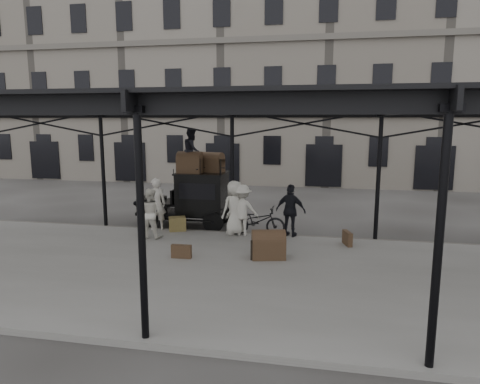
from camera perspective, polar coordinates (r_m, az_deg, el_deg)
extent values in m
plane|color=#383533|center=(13.81, -2.77, -8.02)|extent=(120.00, 120.00, 0.00)
cube|color=slate|center=(11.96, -5.10, -10.50)|extent=(28.00, 8.00, 0.15)
cylinder|color=black|center=(15.25, -1.04, 1.96)|extent=(0.14, 0.14, 4.30)
cylinder|color=black|center=(7.93, -12.98, -5.45)|extent=(0.14, 0.14, 4.30)
cube|color=black|center=(15.12, -1.07, 10.74)|extent=(22.00, 0.10, 0.45)
cube|color=black|center=(7.67, -13.65, 11.61)|extent=(22.00, 0.10, 0.45)
cube|color=black|center=(11.53, -5.02, 11.92)|extent=(22.50, 9.00, 0.08)
cube|color=silver|center=(11.54, -5.02, 12.26)|extent=(18.00, 7.00, 0.04)
cube|color=slate|center=(31.07, 5.33, 14.76)|extent=(64.00, 8.00, 14.00)
cylinder|color=black|center=(16.87, -12.22, -3.56)|extent=(0.80, 0.10, 0.80)
cylinder|color=black|center=(18.17, -10.44, -2.57)|extent=(0.80, 0.10, 0.80)
cylinder|color=black|center=(16.04, -3.63, -4.05)|extent=(0.80, 0.10, 0.80)
cylinder|color=black|center=(17.40, -2.43, -2.95)|extent=(0.80, 0.10, 0.80)
cube|color=black|center=(17.05, -7.42, -2.77)|extent=(3.60, 1.25, 0.12)
cube|color=black|center=(17.46, -11.65, -1.59)|extent=(0.90, 1.00, 0.55)
cube|color=black|center=(17.65, -13.06, -1.52)|extent=(0.06, 0.70, 0.55)
cube|color=black|center=(17.15, -9.19, -1.37)|extent=(0.70, 1.30, 0.10)
cube|color=black|center=(16.68, -5.03, -0.20)|extent=(1.80, 1.45, 1.55)
cube|color=black|center=(15.96, -5.77, 0.07)|extent=(1.40, 0.02, 0.60)
cube|color=black|center=(16.56, -5.08, 2.53)|extent=(1.90, 1.55, 0.06)
imported|color=beige|center=(16.06, -11.12, -1.57)|extent=(0.83, 0.71, 1.93)
imported|color=silver|center=(15.02, -11.88, -2.79)|extent=(0.90, 0.73, 1.72)
imported|color=beige|center=(15.10, -0.71, -2.11)|extent=(1.10, 1.10, 1.93)
imported|color=black|center=(14.94, 6.78, -2.48)|extent=(1.16, 0.73, 1.84)
imported|color=beige|center=(15.05, 0.33, -2.40)|extent=(1.19, 0.73, 1.79)
imported|color=black|center=(15.10, 2.32, -3.83)|extent=(2.02, 0.79, 1.04)
imported|color=black|center=(16.49, -6.39, 5.55)|extent=(0.78, 0.93, 1.70)
cube|color=olive|center=(15.93, -8.35, -4.22)|extent=(0.73, 0.65, 0.50)
cube|color=#442D1F|center=(14.41, 14.12, -6.00)|extent=(0.31, 0.62, 0.45)
cube|color=#442D1F|center=(12.82, -7.82, -7.86)|extent=(0.60, 0.16, 0.40)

